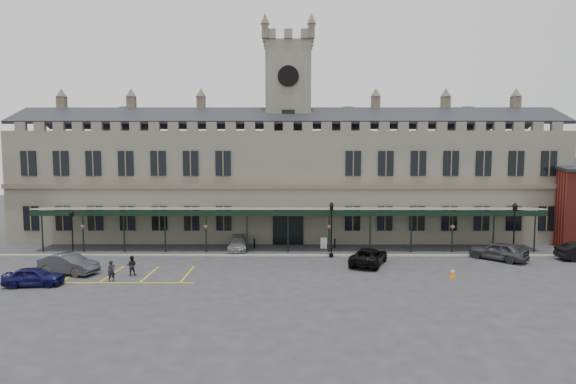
{
  "coord_description": "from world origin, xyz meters",
  "views": [
    {
      "loc": [
        0.14,
        -36.0,
        9.46
      ],
      "look_at": [
        0.0,
        6.0,
        6.0
      ],
      "focal_mm": 28.0,
      "sensor_mm": 36.0,
      "label": 1
    }
  ],
  "objects_px": {
    "lamp_post_mid": "(331,224)",
    "car_van": "(369,256)",
    "station_building": "(288,181)",
    "traffic_cone": "(452,273)",
    "car_taxi": "(238,244)",
    "lamp_post_left": "(72,229)",
    "lamp_post_right": "(514,225)",
    "car_right_a": "(498,251)",
    "person_b": "(132,265)",
    "person_a": "(111,271)",
    "sign_board": "(324,243)",
    "car_left_b": "(69,264)",
    "clock_tower": "(288,123)",
    "car_left_a": "(34,277)"
  },
  "relations": [
    {
      "from": "car_left_a",
      "to": "person_b",
      "type": "xyz_separation_m",
      "value": [
        6.08,
        2.9,
        0.1
      ]
    },
    {
      "from": "station_building",
      "to": "car_taxi",
      "type": "distance_m",
      "value": 10.85
    },
    {
      "from": "traffic_cone",
      "to": "person_b",
      "type": "xyz_separation_m",
      "value": [
        -25.08,
        0.52,
        0.43
      ]
    },
    {
      "from": "clock_tower",
      "to": "car_left_a",
      "type": "height_order",
      "value": "clock_tower"
    },
    {
      "from": "station_building",
      "to": "traffic_cone",
      "type": "height_order",
      "value": "station_building"
    },
    {
      "from": "clock_tower",
      "to": "car_taxi",
      "type": "distance_m",
      "value": 15.51
    },
    {
      "from": "station_building",
      "to": "sign_board",
      "type": "bearing_deg",
      "value": -62.56
    },
    {
      "from": "lamp_post_right",
      "to": "car_right_a",
      "type": "distance_m",
      "value": 3.26
    },
    {
      "from": "station_building",
      "to": "car_taxi",
      "type": "height_order",
      "value": "station_building"
    },
    {
      "from": "lamp_post_mid",
      "to": "car_taxi",
      "type": "bearing_deg",
      "value": 160.3
    },
    {
      "from": "station_building",
      "to": "person_b",
      "type": "xyz_separation_m",
      "value": [
        -12.3,
        -17.22,
        -5.68
      ]
    },
    {
      "from": "clock_tower",
      "to": "lamp_post_left",
      "type": "distance_m",
      "value": 25.1
    },
    {
      "from": "clock_tower",
      "to": "lamp_post_left",
      "type": "bearing_deg",
      "value": -150.84
    },
    {
      "from": "lamp_post_mid",
      "to": "car_van",
      "type": "bearing_deg",
      "value": -42.96
    },
    {
      "from": "lamp_post_right",
      "to": "car_taxi",
      "type": "bearing_deg",
      "value": 173.5
    },
    {
      "from": "lamp_post_mid",
      "to": "car_right_a",
      "type": "distance_m",
      "value": 15.19
    },
    {
      "from": "sign_board",
      "to": "car_left_a",
      "type": "relative_size",
      "value": 0.27
    },
    {
      "from": "lamp_post_mid",
      "to": "sign_board",
      "type": "distance_m",
      "value": 4.69
    },
    {
      "from": "lamp_post_right",
      "to": "person_a",
      "type": "distance_m",
      "value": 35.29
    },
    {
      "from": "lamp_post_left",
      "to": "traffic_cone",
      "type": "relative_size",
      "value": 6.07
    },
    {
      "from": "sign_board",
      "to": "person_a",
      "type": "xyz_separation_m",
      "value": [
        -16.82,
        -12.01,
        0.25
      ]
    },
    {
      "from": "sign_board",
      "to": "person_b",
      "type": "bearing_deg",
      "value": -146.81
    },
    {
      "from": "traffic_cone",
      "to": "sign_board",
      "type": "height_order",
      "value": "sign_board"
    },
    {
      "from": "car_van",
      "to": "station_building",
      "type": "bearing_deg",
      "value": -39.63
    },
    {
      "from": "station_building",
      "to": "traffic_cone",
      "type": "xyz_separation_m",
      "value": [
        12.78,
        -17.74,
        -6.11
      ]
    },
    {
      "from": "car_taxi",
      "to": "station_building",
      "type": "bearing_deg",
      "value": 54.84
    },
    {
      "from": "lamp_post_mid",
      "to": "car_van",
      "type": "xyz_separation_m",
      "value": [
        2.98,
        -2.78,
        -2.35
      ]
    },
    {
      "from": "station_building",
      "to": "car_right_a",
      "type": "height_order",
      "value": "station_building"
    },
    {
      "from": "lamp_post_left",
      "to": "person_a",
      "type": "bearing_deg",
      "value": -49.77
    },
    {
      "from": "person_b",
      "to": "station_building",
      "type": "bearing_deg",
      "value": -129.76
    },
    {
      "from": "lamp_post_mid",
      "to": "person_b",
      "type": "relative_size",
      "value": 3.3
    },
    {
      "from": "clock_tower",
      "to": "person_b",
      "type": "height_order",
      "value": "clock_tower"
    },
    {
      "from": "traffic_cone",
      "to": "car_van",
      "type": "relative_size",
      "value": 0.14
    },
    {
      "from": "lamp_post_right",
      "to": "car_left_a",
      "type": "height_order",
      "value": "lamp_post_right"
    },
    {
      "from": "lamp_post_left",
      "to": "person_a",
      "type": "height_order",
      "value": "lamp_post_left"
    },
    {
      "from": "lamp_post_right",
      "to": "car_left_b",
      "type": "xyz_separation_m",
      "value": [
        -38.51,
        -6.14,
        -2.24
      ]
    },
    {
      "from": "lamp_post_mid",
      "to": "lamp_post_right",
      "type": "distance_m",
      "value": 17.0
    },
    {
      "from": "lamp_post_left",
      "to": "sign_board",
      "type": "relative_size",
      "value": 4.01
    },
    {
      "from": "lamp_post_right",
      "to": "sign_board",
      "type": "xyz_separation_m",
      "value": [
        -17.4,
        3.66,
        -2.49
      ]
    },
    {
      "from": "car_taxi",
      "to": "person_a",
      "type": "relative_size",
      "value": 2.77
    },
    {
      "from": "lamp_post_mid",
      "to": "person_a",
      "type": "bearing_deg",
      "value": -154.85
    },
    {
      "from": "lamp_post_mid",
      "to": "car_right_a",
      "type": "xyz_separation_m",
      "value": [
        14.98,
        -1.05,
        -2.24
      ]
    },
    {
      "from": "station_building",
      "to": "car_van",
      "type": "xyz_separation_m",
      "value": [
        7.0,
        -13.67,
        -5.74
      ]
    },
    {
      "from": "car_left_b",
      "to": "car_van",
      "type": "distance_m",
      "value": 24.69
    },
    {
      "from": "traffic_cone",
      "to": "person_b",
      "type": "distance_m",
      "value": 25.09
    },
    {
      "from": "lamp_post_mid",
      "to": "person_b",
      "type": "distance_m",
      "value": 17.65
    },
    {
      "from": "station_building",
      "to": "lamp_post_mid",
      "type": "distance_m",
      "value": 12.09
    },
    {
      "from": "traffic_cone",
      "to": "person_a",
      "type": "distance_m",
      "value": 26.01
    },
    {
      "from": "lamp_post_mid",
      "to": "station_building",
      "type": "bearing_deg",
      "value": 110.23
    },
    {
      "from": "car_van",
      "to": "person_b",
      "type": "bearing_deg",
      "value": 33.67
    }
  ]
}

